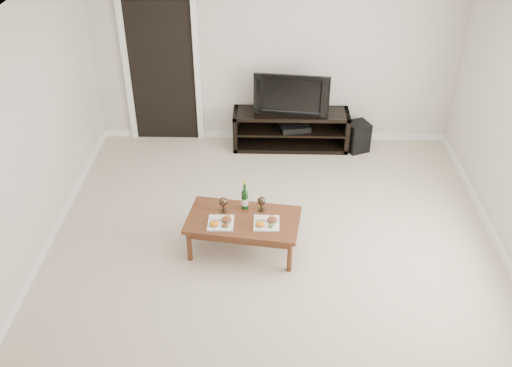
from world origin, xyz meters
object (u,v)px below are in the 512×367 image
object	(u,v)px
coffee_table	(244,234)
media_console	(291,130)
subwoofer	(357,137)
television	(292,93)

from	to	relation	value
coffee_table	media_console	bearing A→B (deg)	76.06
media_console	coffee_table	world-z (taller)	media_console
media_console	subwoofer	world-z (taller)	media_console
television	coffee_table	world-z (taller)	television
television	coffee_table	bearing A→B (deg)	-97.31
subwoofer	coffee_table	world-z (taller)	subwoofer
media_console	subwoofer	bearing A→B (deg)	-3.96
television	subwoofer	world-z (taller)	television
television	coffee_table	xyz separation A→B (m)	(-0.57, -2.29, -0.63)
media_console	television	distance (m)	0.57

